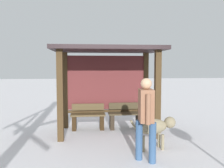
{
  "coord_description": "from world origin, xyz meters",
  "views": [
    {
      "loc": [
        -0.53,
        -6.55,
        1.86
      ],
      "look_at": [
        0.12,
        -0.01,
        1.38
      ],
      "focal_mm": 37.91,
      "sensor_mm": 36.0,
      "label": 1
    }
  ],
  "objects_px": {
    "bench_center_inside": "(125,117)",
    "dog": "(155,127)",
    "bus_shelter": "(107,68)",
    "bench_left_inside": "(88,118)",
    "person_walking": "(146,113)"
  },
  "relations": [
    {
      "from": "bench_center_inside",
      "to": "dog",
      "type": "height_order",
      "value": "bench_center_inside"
    },
    {
      "from": "bus_shelter",
      "to": "bench_center_inside",
      "type": "bearing_deg",
      "value": 18.19
    },
    {
      "from": "bench_center_inside",
      "to": "dog",
      "type": "bearing_deg",
      "value": -78.1
    },
    {
      "from": "bench_left_inside",
      "to": "bench_center_inside",
      "type": "height_order",
      "value": "bench_center_inside"
    },
    {
      "from": "bench_left_inside",
      "to": "person_walking",
      "type": "bearing_deg",
      "value": -65.49
    },
    {
      "from": "bench_center_inside",
      "to": "dog",
      "type": "relative_size",
      "value": 0.94
    },
    {
      "from": "person_walking",
      "to": "dog",
      "type": "distance_m",
      "value": 0.87
    },
    {
      "from": "bus_shelter",
      "to": "dog",
      "type": "bearing_deg",
      "value": -60.19
    },
    {
      "from": "person_walking",
      "to": "bus_shelter",
      "type": "bearing_deg",
      "value": 104.04
    },
    {
      "from": "bench_left_inside",
      "to": "bench_center_inside",
      "type": "xyz_separation_m",
      "value": [
        1.11,
        0.0,
        -0.0
      ]
    },
    {
      "from": "bench_left_inside",
      "to": "person_walking",
      "type": "distance_m",
      "value": 2.79
    },
    {
      "from": "bench_center_inside",
      "to": "dog",
      "type": "xyz_separation_m",
      "value": [
        0.38,
        -1.82,
        0.17
      ]
    },
    {
      "from": "bench_left_inside",
      "to": "dog",
      "type": "distance_m",
      "value": 2.36
    },
    {
      "from": "person_walking",
      "to": "dog",
      "type": "height_order",
      "value": "person_walking"
    },
    {
      "from": "bus_shelter",
      "to": "dog",
      "type": "distance_m",
      "value": 2.3
    }
  ]
}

